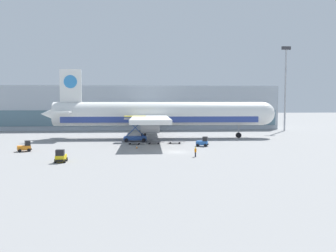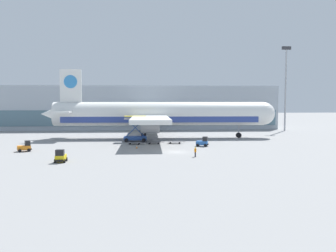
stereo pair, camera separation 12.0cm
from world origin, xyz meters
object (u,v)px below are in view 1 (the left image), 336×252
object	(u,v)px
airplane_main	(157,115)
baggage_tug_far	(61,157)
ground_crew_near	(195,151)
baggage_tug_foreground	(25,147)
traffic_cone_near	(137,147)
baggage_dolly_second	(154,142)
baggage_tug_mid	(203,142)
baggage_dolly_lead	(135,143)
scissor_lift_loader	(135,132)
light_mast	(285,83)
baggage_dolly_third	(175,142)

from	to	relation	value
airplane_main	baggage_tug_far	distance (m)	38.72
ground_crew_near	baggage_tug_foreground	bearing A→B (deg)	57.84
traffic_cone_near	ground_crew_near	bearing A→B (deg)	-50.49
baggage_tug_foreground	baggage_dolly_second	distance (m)	26.28
baggage_tug_mid	baggage_dolly_lead	size ratio (longest dim) A/B	0.73
traffic_cone_near	scissor_lift_loader	bearing A→B (deg)	91.63
baggage_dolly_second	baggage_tug_mid	bearing A→B (deg)	-18.89
light_mast	baggage_tug_far	size ratio (longest dim) A/B	10.47
airplane_main	baggage_dolly_second	xyz separation A→B (m)	(-1.31, -12.11, -5.45)
baggage_dolly_third	ground_crew_near	size ratio (longest dim) A/B	2.25
light_mast	airplane_main	bearing A→B (deg)	-154.61
traffic_cone_near	baggage_dolly_second	bearing A→B (deg)	62.25
baggage_dolly_second	traffic_cone_near	distance (m)	8.01
light_mast	baggage_dolly_third	size ratio (longest dim) A/B	6.84
baggage_tug_far	traffic_cone_near	world-z (taller)	baggage_tug_far
baggage_tug_mid	scissor_lift_loader	bearing A→B (deg)	163.56
baggage_dolly_lead	traffic_cone_near	bearing A→B (deg)	-78.48
light_mast	baggage_tug_mid	xyz separation A→B (m)	(-31.99, -36.19, -13.89)
airplane_main	baggage_tug_far	size ratio (longest dim) A/B	23.58
airplane_main	ground_crew_near	size ratio (longest dim) A/B	34.64
baggage_tug_far	baggage_dolly_third	size ratio (longest dim) A/B	0.65
baggage_dolly_lead	baggage_tug_far	bearing A→B (deg)	-109.34
baggage_dolly_second	airplane_main	bearing A→B (deg)	91.24
airplane_main	baggage_tug_far	bearing A→B (deg)	-114.15
light_mast	traffic_cone_near	xyz separation A→B (m)	(-45.54, -38.42, -14.47)
baggage_dolly_lead	ground_crew_near	size ratio (longest dim) A/B	2.25
airplane_main	scissor_lift_loader	world-z (taller)	airplane_main
baggage_dolly_second	baggage_dolly_third	world-z (taller)	same
airplane_main	scissor_lift_loader	xyz separation A→B (m)	(-5.39, -6.97, -3.64)
airplane_main	baggage_dolly_second	size ratio (longest dim) A/B	15.40
scissor_lift_loader	traffic_cone_near	distance (m)	12.37
scissor_lift_loader	baggage_dolly_second	bearing A→B (deg)	-49.97
baggage_tug_far	baggage_dolly_second	size ratio (longest dim) A/B	0.65
traffic_cone_near	baggage_dolly_lead	bearing A→B (deg)	94.10
baggage_dolly_lead	baggage_dolly_second	distance (m)	4.23
baggage_dolly_third	ground_crew_near	bearing A→B (deg)	-78.17
airplane_main	baggage_dolly_third	bearing A→B (deg)	-73.00
baggage_tug_far	baggage_dolly_third	distance (m)	30.26
baggage_tug_foreground	baggage_dolly_lead	xyz separation A→B (m)	(20.17, 9.42, -0.49)
baggage_dolly_third	light_mast	bearing A→B (deg)	47.25
baggage_dolly_lead	baggage_dolly_third	xyz separation A→B (m)	(8.78, 0.65, 0.00)
airplane_main	traffic_cone_near	xyz separation A→B (m)	(-5.04, -19.20, -5.54)
airplane_main	ground_crew_near	bearing A→B (deg)	-79.73
ground_crew_near	traffic_cone_near	world-z (taller)	ground_crew_near
scissor_lift_loader	baggage_tug_far	distance (m)	29.86
baggage_dolly_second	ground_crew_near	bearing A→B (deg)	-64.85
baggage_tug_far	baggage_dolly_third	world-z (taller)	baggage_tug_far
light_mast	baggage_dolly_second	bearing A→B (deg)	-143.15
airplane_main	ground_crew_near	world-z (taller)	airplane_main
baggage_dolly_lead	light_mast	bearing A→B (deg)	41.99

